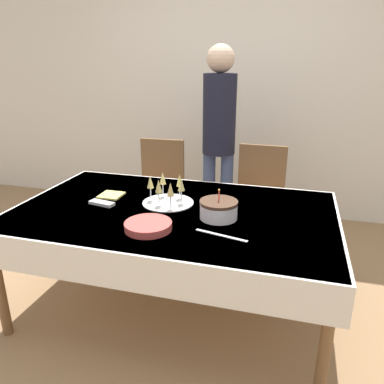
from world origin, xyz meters
The scene contains 12 objects.
ground_plane centered at (0.00, 0.00, 0.00)m, with size 12.00×12.00×0.00m, color #93704C.
wall_back centered at (0.00, 1.92, 1.35)m, with size 8.00×0.05×2.70m.
dining_table centered at (0.00, 0.00, 0.63)m, with size 1.99×1.22×0.72m.
dining_chair_far_left centered at (-0.44, 0.93, 0.51)m, with size 0.44×0.44×0.94m.
dining_chair_far_right centered at (0.44, 0.93, 0.51)m, with size 0.43×0.43×0.94m.
birthday_cake centered at (0.30, -0.06, 0.78)m, with size 0.22×0.22×0.18m.
champagne_tray centered at (-0.07, 0.09, 0.80)m, with size 0.33×0.33×0.18m.
plate_stack_main centered at (-0.04, -0.32, 0.75)m, with size 0.26×0.26×0.04m.
cake_knife centered at (0.36, -0.28, 0.73)m, with size 0.30×0.09×0.00m.
fork_pile centered at (-0.47, -0.05, 0.73)m, with size 0.18×0.09×0.02m.
napkin_pile centered at (-0.49, 0.11, 0.73)m, with size 0.15×0.15×0.01m.
person_standing centered at (0.06, 1.07, 1.05)m, with size 0.28×0.28×1.73m.
Camera 1 is at (0.70, -2.06, 1.61)m, focal length 35.00 mm.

